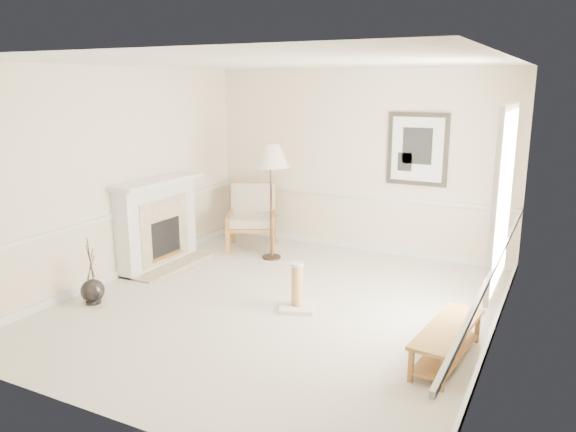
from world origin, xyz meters
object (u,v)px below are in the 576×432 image
Objects in this scene: armchair at (252,214)px; bench at (447,338)px; scratching_post at (297,295)px; floor_vase at (93,291)px; floor_lamp at (271,159)px.

bench is (3.73, -2.56, -0.33)m from armchair.
bench is 2.21× the size of scratching_post.
floor_lamp reaches higher than floor_vase.
bench is at bearing 6.65° from floor_vase.
armchair is at bearing 145.03° from floor_lamp.
bench is 1.95m from scratching_post.
floor_lamp is 2.49m from scratching_post.
scratching_post is (2.34, 0.99, 0.03)m from floor_vase.
armchair is 0.85× the size of bench.
floor_vase is 3.18m from floor_lamp.
scratching_post reaches higher than bench.
scratching_post is (-1.89, 0.50, -0.06)m from bench.
floor_vase is at bearing -112.30° from floor_lamp.
floor_vase is at bearing -173.35° from bench.
floor_lamp is (1.08, 2.64, 1.41)m from floor_vase.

